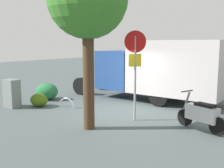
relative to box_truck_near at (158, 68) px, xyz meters
name	(u,v)px	position (x,y,z in m)	size (l,w,h in m)	color
ground_plane	(118,111)	(0.28, 2.77, -1.59)	(60.00, 60.00, 0.00)	#475253
box_truck_near	(158,68)	(0.00, 0.00, 0.00)	(7.65, 2.26, 2.86)	black
motorcycle	(202,114)	(-3.25, 3.15, -1.07)	(1.76, 0.78, 1.20)	black
stop_sign	(135,61)	(-0.94, 3.46, 0.52)	(0.71, 0.33, 3.17)	#9E9EA3
street_tree	(88,0)	(-0.29, 5.16, 2.45)	(2.50, 2.50, 5.35)	#47301E
utility_cabinet	(12,93)	(4.36, 4.95, -0.99)	(0.70, 0.46, 1.20)	slate
bike_rack_hoop	(67,107)	(2.46, 3.57, -1.59)	(0.85, 0.85, 0.05)	#B7B7BC
shrub_near_sign	(47,91)	(4.47, 2.98, -1.19)	(1.18, 0.97, 0.81)	#256D3A
shrub_mid_verge	(39,100)	(3.56, 4.16, -1.31)	(0.83, 0.68, 0.57)	#446314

